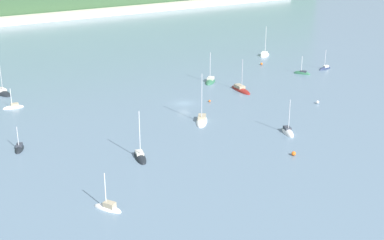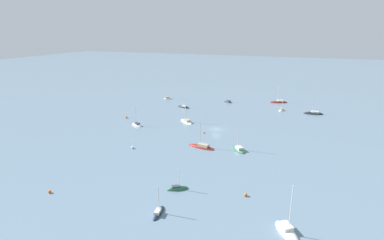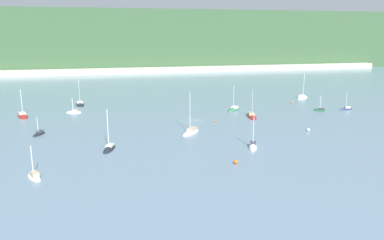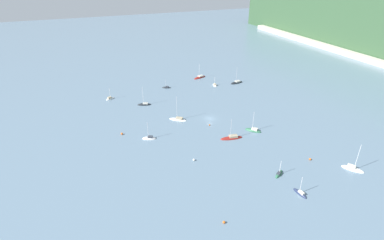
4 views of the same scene
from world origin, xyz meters
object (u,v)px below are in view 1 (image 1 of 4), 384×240
object	(u,v)px
sailboat_1	(241,90)
sailboat_4	(108,208)
sailboat_9	(265,55)
sailboat_10	(210,82)
sailboat_11	(302,74)
sailboat_0	(14,107)
sailboat_2	(202,121)
sailboat_5	(140,157)
mooring_buoy_2	(210,101)
mooring_buoy_3	(317,102)
mooring_buoy_1	(294,154)
sailboat_3	(19,149)
sailboat_8	(288,133)
sailboat_6	(2,93)
mooring_buoy_0	(261,64)
sailboat_7	(325,69)

from	to	relation	value
sailboat_1	sailboat_4	size ratio (longest dim) A/B	1.40
sailboat_9	sailboat_10	xyz separation A→B (m)	(-33.00, -15.52, -0.02)
sailboat_10	sailboat_11	size ratio (longest dim) A/B	1.53
sailboat_0	sailboat_2	size ratio (longest dim) A/B	0.47
sailboat_4	sailboat_5	world-z (taller)	sailboat_5
mooring_buoy_2	mooring_buoy_3	distance (m)	25.12
sailboat_2	mooring_buoy_3	bearing A→B (deg)	119.35
mooring_buoy_1	mooring_buoy_3	distance (m)	32.15
sailboat_11	sailboat_3	bearing A→B (deg)	64.73
sailboat_2	sailboat_3	world-z (taller)	sailboat_2
sailboat_10	mooring_buoy_1	bearing A→B (deg)	29.33
sailboat_3	sailboat_4	bearing A→B (deg)	33.15
sailboat_11	sailboat_0	bearing A→B (deg)	46.70
mooring_buoy_2	sailboat_1	bearing A→B (deg)	15.46
sailboat_1	sailboat_8	world-z (taller)	sailboat_1
sailboat_0	sailboat_1	size ratio (longest dim) A/B	0.59
sailboat_3	sailboat_4	xyz separation A→B (m)	(3.63, -29.54, 0.05)
mooring_buoy_2	sailboat_10	bearing A→B (deg)	53.22
sailboat_0	sailboat_8	bearing A→B (deg)	140.46
sailboat_6	sailboat_8	size ratio (longest dim) A/B	1.23
sailboat_10	mooring_buoy_0	bearing A→B (deg)	154.00
sailboat_3	mooring_buoy_1	size ratio (longest dim) A/B	6.42
sailboat_0	sailboat_3	xyz separation A→B (m)	(-6.48, -24.93, -0.02)
sailboat_9	mooring_buoy_0	world-z (taller)	sailboat_9
sailboat_4	sailboat_7	distance (m)	96.68
sailboat_4	sailboat_8	world-z (taller)	sailboat_8
sailboat_2	mooring_buoy_1	size ratio (longest dim) A/B	13.99
sailboat_7	mooring_buoy_2	xyz separation A→B (m)	(-46.16, -6.41, 0.16)
mooring_buoy_2	sailboat_6	bearing A→B (deg)	138.01
sailboat_8	sailboat_2	bearing A→B (deg)	-122.37
sailboat_2	mooring_buoy_2	world-z (taller)	sailboat_2
sailboat_3	sailboat_6	bearing A→B (deg)	-165.25
mooring_buoy_0	mooring_buoy_1	distance (m)	67.78
mooring_buoy_3	sailboat_3	bearing A→B (deg)	169.74
sailboat_4	mooring_buoy_3	xyz separation A→B (m)	(62.23, 17.61, 0.24)
sailboat_0	mooring_buoy_0	distance (m)	73.61
sailboat_3	sailboat_9	distance (m)	95.00
sailboat_10	mooring_buoy_3	bearing A→B (deg)	66.74
sailboat_7	sailboat_10	size ratio (longest dim) A/B	0.72
sailboat_8	sailboat_9	bearing A→B (deg)	165.50
sailboat_6	sailboat_10	xyz separation A→B (m)	(48.63, -20.56, 0.01)
sailboat_0	mooring_buoy_2	size ratio (longest dim) A/B	9.97
sailboat_1	sailboat_10	bearing A→B (deg)	-160.23
sailboat_4	sailboat_9	xyz separation A→B (m)	(85.58, 62.18, -0.01)
sailboat_0	mooring_buoy_0	world-z (taller)	sailboat_0
sailboat_3	sailboat_2	bearing A→B (deg)	105.61
sailboat_8	mooring_buoy_1	distance (m)	11.25
sailboat_4	sailboat_3	bearing A→B (deg)	-20.95
sailboat_2	mooring_buoy_0	size ratio (longest dim) A/B	15.90
sailboat_5	mooring_buoy_2	distance (m)	35.12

